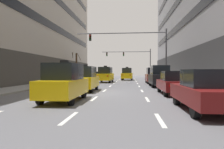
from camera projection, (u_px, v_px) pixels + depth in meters
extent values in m
plane|color=slate|center=(101.00, 93.00, 15.06)|extent=(120.00, 120.00, 0.00)
cube|color=gray|center=(1.00, 91.00, 15.76)|extent=(3.31, 80.00, 0.14)
cube|color=gray|center=(211.00, 93.00, 14.35)|extent=(3.31, 80.00, 0.14)
cube|color=silver|center=(44.00, 98.00, 12.35)|extent=(0.16, 2.00, 0.01)
cube|color=silver|center=(68.00, 90.00, 17.33)|extent=(0.16, 2.00, 0.01)
cube|color=silver|center=(82.00, 86.00, 22.31)|extent=(0.16, 2.00, 0.01)
cube|color=silver|center=(91.00, 83.00, 27.29)|extent=(0.16, 2.00, 0.01)
cube|color=silver|center=(97.00, 81.00, 32.27)|extent=(0.16, 2.00, 0.01)
cube|color=silver|center=(101.00, 80.00, 37.25)|extent=(0.16, 2.00, 0.01)
cube|color=silver|center=(105.00, 79.00, 42.22)|extent=(0.16, 2.00, 0.01)
cube|color=silver|center=(107.00, 78.00, 47.20)|extent=(0.16, 2.00, 0.01)
cube|color=silver|center=(69.00, 118.00, 7.09)|extent=(0.16, 2.00, 0.01)
cube|color=silver|center=(94.00, 99.00, 12.07)|extent=(0.16, 2.00, 0.01)
cube|color=silver|center=(105.00, 91.00, 17.05)|extent=(0.16, 2.00, 0.01)
cube|color=silver|center=(110.00, 86.00, 22.03)|extent=(0.16, 2.00, 0.01)
cube|color=silver|center=(114.00, 83.00, 27.01)|extent=(0.16, 2.00, 0.01)
cube|color=silver|center=(116.00, 81.00, 31.99)|extent=(0.16, 2.00, 0.01)
cube|color=silver|center=(118.00, 80.00, 36.97)|extent=(0.16, 2.00, 0.01)
cube|color=silver|center=(120.00, 79.00, 41.95)|extent=(0.16, 2.00, 0.01)
cube|color=silver|center=(121.00, 78.00, 46.93)|extent=(0.16, 2.00, 0.01)
cube|color=silver|center=(160.00, 120.00, 6.81)|extent=(0.16, 2.00, 0.01)
cube|color=silver|center=(147.00, 99.00, 11.79)|extent=(0.16, 2.00, 0.01)
cube|color=silver|center=(142.00, 91.00, 16.77)|extent=(0.16, 2.00, 0.01)
cube|color=silver|center=(139.00, 86.00, 21.75)|extent=(0.16, 2.00, 0.01)
cube|color=silver|center=(137.00, 83.00, 26.73)|extent=(0.16, 2.00, 0.01)
cube|color=silver|center=(136.00, 82.00, 31.71)|extent=(0.16, 2.00, 0.01)
cube|color=silver|center=(135.00, 80.00, 36.69)|extent=(0.16, 2.00, 0.01)
cube|color=silver|center=(135.00, 79.00, 41.67)|extent=(0.16, 2.00, 0.01)
cube|color=silver|center=(134.00, 78.00, 46.65)|extent=(0.16, 2.00, 0.01)
cylinder|color=black|center=(59.00, 93.00, 12.43)|extent=(0.22, 0.64, 0.64)
cylinder|color=black|center=(84.00, 93.00, 12.29)|extent=(0.22, 0.64, 0.64)
cylinder|color=black|center=(40.00, 98.00, 9.81)|extent=(0.22, 0.64, 0.64)
cylinder|color=black|center=(71.00, 99.00, 9.67)|extent=(0.22, 0.64, 0.64)
cube|color=yellow|center=(64.00, 87.00, 11.05)|extent=(1.80, 4.29, 0.88)
cube|color=black|center=(64.00, 71.00, 11.03)|extent=(1.56, 2.54, 0.88)
cube|color=white|center=(66.00, 82.00, 13.19)|extent=(0.20, 0.08, 0.14)
cube|color=red|center=(35.00, 88.00, 9.00)|extent=(0.20, 0.08, 0.14)
cube|color=white|center=(84.00, 82.00, 13.08)|extent=(0.20, 0.08, 0.14)
cube|color=red|center=(63.00, 88.00, 8.89)|extent=(0.20, 0.08, 0.14)
cube|color=black|center=(64.00, 62.00, 11.02)|extent=(0.43, 0.20, 0.18)
cylinder|color=black|center=(102.00, 80.00, 31.00)|extent=(0.26, 0.71, 0.70)
cylinder|color=black|center=(112.00, 80.00, 30.78)|extent=(0.26, 0.71, 0.70)
cylinder|color=black|center=(98.00, 80.00, 28.17)|extent=(0.26, 0.71, 0.70)
cylinder|color=black|center=(110.00, 80.00, 27.95)|extent=(0.26, 0.71, 0.70)
cube|color=yellow|center=(105.00, 77.00, 29.47)|extent=(2.15, 4.74, 0.95)
cube|color=black|center=(105.00, 70.00, 29.45)|extent=(1.81, 2.83, 0.95)
cube|color=white|center=(104.00, 75.00, 31.82)|extent=(0.22, 0.09, 0.15)
cube|color=red|center=(98.00, 76.00, 27.29)|extent=(0.22, 0.09, 0.15)
cube|color=white|center=(112.00, 75.00, 31.64)|extent=(0.22, 0.09, 0.15)
cube|color=red|center=(108.00, 76.00, 27.11)|extent=(0.22, 0.09, 0.15)
cube|color=black|center=(105.00, 66.00, 29.44)|extent=(0.47, 0.23, 0.19)
cylinder|color=black|center=(123.00, 78.00, 38.49)|extent=(0.26, 0.70, 0.69)
cylinder|color=black|center=(132.00, 78.00, 38.26)|extent=(0.26, 0.70, 0.69)
cylinder|color=black|center=(122.00, 78.00, 35.69)|extent=(0.26, 0.70, 0.69)
cylinder|color=black|center=(131.00, 79.00, 35.46)|extent=(0.26, 0.70, 0.69)
cube|color=yellow|center=(127.00, 76.00, 36.97)|extent=(2.14, 4.69, 0.94)
cube|color=black|center=(127.00, 71.00, 36.95)|extent=(1.80, 2.80, 0.94)
cube|color=white|center=(124.00, 75.00, 39.30)|extent=(0.21, 0.09, 0.15)
cube|color=red|center=(122.00, 75.00, 34.81)|extent=(0.21, 0.09, 0.15)
cube|color=white|center=(131.00, 75.00, 39.12)|extent=(0.21, 0.09, 0.15)
cube|color=red|center=(130.00, 75.00, 34.63)|extent=(0.21, 0.09, 0.15)
cube|color=black|center=(127.00, 67.00, 36.94)|extent=(0.47, 0.23, 0.19)
cylinder|color=black|center=(80.00, 86.00, 17.97)|extent=(0.22, 0.63, 0.63)
cylinder|color=black|center=(97.00, 86.00, 17.85)|extent=(0.22, 0.63, 0.63)
cylinder|color=black|center=(72.00, 89.00, 15.40)|extent=(0.22, 0.63, 0.63)
cylinder|color=black|center=(91.00, 89.00, 15.28)|extent=(0.22, 0.63, 0.63)
cube|color=yellow|center=(85.00, 82.00, 16.62)|extent=(1.80, 4.23, 0.86)
cube|color=black|center=(85.00, 72.00, 16.60)|extent=(1.56, 2.50, 0.86)
cube|color=white|center=(83.00, 79.00, 18.72)|extent=(0.19, 0.08, 0.13)
cube|color=red|center=(71.00, 82.00, 14.61)|extent=(0.19, 0.08, 0.13)
cube|color=white|center=(96.00, 79.00, 18.63)|extent=(0.19, 0.08, 0.13)
cube|color=red|center=(87.00, 82.00, 14.51)|extent=(0.19, 0.08, 0.13)
cube|color=black|center=(85.00, 65.00, 16.60)|extent=(0.42, 0.20, 0.17)
cylinder|color=black|center=(97.00, 77.00, 46.59)|extent=(0.21, 0.62, 0.62)
cylinder|color=black|center=(104.00, 77.00, 46.46)|extent=(0.21, 0.62, 0.62)
cylinder|color=black|center=(95.00, 77.00, 44.05)|extent=(0.21, 0.62, 0.62)
cylinder|color=black|center=(102.00, 77.00, 43.92)|extent=(0.21, 0.62, 0.62)
cube|color=#B7BABF|center=(100.00, 76.00, 45.25)|extent=(1.74, 4.15, 0.60)
cube|color=black|center=(99.00, 73.00, 45.05)|extent=(1.51, 1.79, 0.64)
cube|color=white|center=(98.00, 75.00, 47.33)|extent=(0.19, 0.08, 0.13)
cube|color=red|center=(95.00, 75.00, 43.27)|extent=(0.19, 0.08, 0.13)
cube|color=white|center=(103.00, 75.00, 47.22)|extent=(0.19, 0.08, 0.13)
cube|color=red|center=(101.00, 75.00, 43.17)|extent=(0.19, 0.08, 0.13)
cylinder|color=black|center=(177.00, 98.00, 9.84)|extent=(0.23, 0.69, 0.69)
cylinder|color=black|center=(212.00, 98.00, 9.68)|extent=(0.23, 0.69, 0.69)
cylinder|color=black|center=(195.00, 109.00, 7.02)|extent=(0.23, 0.69, 0.69)
cube|color=maroon|center=(205.00, 95.00, 8.34)|extent=(1.95, 4.62, 0.67)
cube|color=black|center=(207.00, 78.00, 8.12)|extent=(1.68, 2.00, 0.71)
cube|color=white|center=(176.00, 87.00, 10.66)|extent=(0.21, 0.08, 0.15)
cube|color=red|center=(210.00, 99.00, 6.15)|extent=(0.21, 0.08, 0.15)
cube|color=white|center=(202.00, 87.00, 10.54)|extent=(0.21, 0.08, 0.15)
cylinder|color=black|center=(159.00, 88.00, 15.75)|extent=(0.22, 0.67, 0.67)
cylinder|color=black|center=(180.00, 88.00, 15.62)|extent=(0.22, 0.67, 0.67)
cylinder|color=black|center=(165.00, 91.00, 13.03)|extent=(0.22, 0.67, 0.67)
cylinder|color=black|center=(191.00, 92.00, 12.89)|extent=(0.22, 0.67, 0.67)
cube|color=maroon|center=(174.00, 85.00, 14.32)|extent=(1.88, 4.47, 0.65)
cube|color=black|center=(174.00, 76.00, 14.10)|extent=(1.63, 1.93, 0.69)
cube|color=white|center=(160.00, 82.00, 16.55)|extent=(0.20, 0.08, 0.14)
cube|color=red|center=(171.00, 86.00, 12.19)|extent=(0.20, 0.08, 0.14)
cube|color=white|center=(176.00, 82.00, 16.44)|extent=(0.20, 0.08, 0.14)
cube|color=red|center=(193.00, 86.00, 12.08)|extent=(0.20, 0.08, 0.14)
cylinder|color=black|center=(150.00, 83.00, 22.68)|extent=(0.23, 0.70, 0.70)
cylinder|color=black|center=(165.00, 83.00, 22.53)|extent=(0.23, 0.70, 0.70)
cylinder|color=black|center=(153.00, 84.00, 19.85)|extent=(0.23, 0.70, 0.70)
cylinder|color=black|center=(170.00, 84.00, 19.69)|extent=(0.23, 0.70, 0.70)
cube|color=black|center=(159.00, 79.00, 21.18)|extent=(1.96, 4.65, 0.95)
cube|color=black|center=(159.00, 70.00, 21.16)|extent=(1.70, 2.75, 0.95)
cube|color=white|center=(151.00, 77.00, 23.51)|extent=(0.21, 0.09, 0.15)
cube|color=red|center=(156.00, 78.00, 18.97)|extent=(0.21, 0.09, 0.15)
cube|color=white|center=(163.00, 77.00, 23.39)|extent=(0.21, 0.09, 0.15)
cube|color=red|center=(170.00, 78.00, 18.85)|extent=(0.21, 0.09, 0.15)
cylinder|color=black|center=(146.00, 80.00, 28.50)|extent=(0.22, 0.66, 0.66)
cylinder|color=black|center=(158.00, 80.00, 28.35)|extent=(0.22, 0.66, 0.66)
cylinder|color=black|center=(148.00, 81.00, 25.83)|extent=(0.22, 0.66, 0.66)
cylinder|color=black|center=(160.00, 81.00, 25.68)|extent=(0.22, 0.66, 0.66)
cube|color=maroon|center=(153.00, 78.00, 27.08)|extent=(1.85, 4.39, 0.89)
cube|color=black|center=(153.00, 71.00, 27.06)|extent=(1.61, 2.59, 0.89)
cube|color=white|center=(147.00, 76.00, 29.27)|extent=(0.20, 0.08, 0.14)
cube|color=red|center=(150.00, 77.00, 25.00)|extent=(0.20, 0.08, 0.14)
cube|color=white|center=(156.00, 76.00, 29.15)|extent=(0.20, 0.08, 0.14)
cube|color=red|center=(160.00, 77.00, 24.88)|extent=(0.20, 0.08, 0.14)
cylinder|color=#4C4C51|center=(166.00, 56.00, 25.26)|extent=(0.18, 0.18, 6.89)
cylinder|color=#4C4C51|center=(121.00, 33.00, 25.71)|extent=(11.42, 0.12, 0.12)
cube|color=black|center=(90.00, 38.00, 26.07)|extent=(0.28, 0.24, 0.84)
sphere|color=red|center=(90.00, 35.00, 25.93)|extent=(0.17, 0.17, 0.17)
sphere|color=#523505|center=(90.00, 37.00, 25.93)|extent=(0.17, 0.17, 0.17)
sphere|color=#073E10|center=(90.00, 39.00, 25.94)|extent=(0.17, 0.17, 0.17)
cylinder|color=#4C4C51|center=(150.00, 63.00, 44.71)|extent=(0.18, 0.18, 6.48)
cylinder|color=#4C4C51|center=(126.00, 52.00, 45.15)|extent=(10.84, 0.12, 0.12)
cube|color=black|center=(124.00, 54.00, 45.20)|extent=(0.28, 0.24, 0.84)
sphere|color=#4B0704|center=(124.00, 53.00, 45.06)|extent=(0.17, 0.17, 0.17)
sphere|color=#523505|center=(124.00, 54.00, 45.07)|extent=(0.17, 0.17, 0.17)
sphere|color=green|center=(124.00, 55.00, 45.07)|extent=(0.17, 0.17, 0.17)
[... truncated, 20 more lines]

